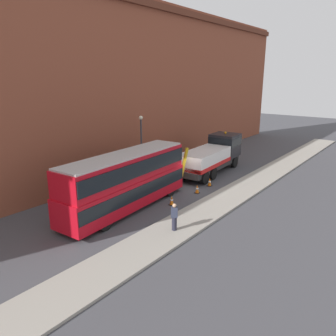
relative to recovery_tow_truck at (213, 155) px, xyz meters
name	(u,v)px	position (x,y,z in m)	size (l,w,h in m)	color
ground_plane	(183,188)	(-5.67, -0.50, -1.76)	(120.00, 120.00, 0.00)	#424247
near_kerb	(227,198)	(-5.67, -4.70, -1.68)	(60.00, 2.80, 0.15)	gray
building_facade	(125,89)	(-5.67, 6.08, 6.31)	(60.00, 1.50, 16.00)	brown
recovery_tow_truck	(213,155)	(0.00, 0.00, 0.00)	(10.22, 3.31, 3.67)	#2D2D2D
double_decker_bus	(126,179)	(-11.85, -0.04, 0.47)	(11.17, 3.38, 4.06)	#B70C19
pedestrian_onlooker	(174,217)	(-12.62, -4.84, -0.77)	(0.44, 0.48, 1.71)	#232333
traffic_cone_near_bus	(172,201)	(-9.28, -2.06, -1.42)	(0.36, 0.36, 0.72)	orange
traffic_cone_midway	(197,189)	(-6.04, -2.16, -1.42)	(0.36, 0.36, 0.72)	orange
traffic_cone_near_truck	(210,182)	(-3.86, -2.01, -1.42)	(0.36, 0.36, 0.72)	orange
street_lamp	(141,142)	(-6.04, 3.89, 1.71)	(0.36, 0.36, 5.83)	#38383D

